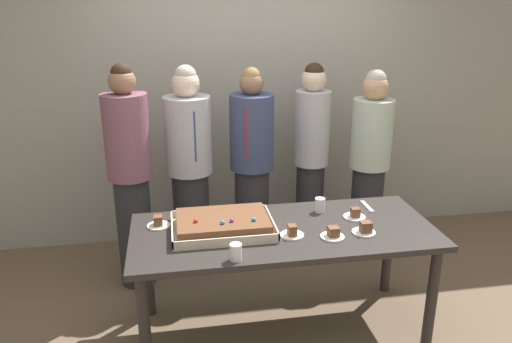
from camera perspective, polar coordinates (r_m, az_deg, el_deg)
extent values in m
plane|color=brown|center=(3.64, 2.96, -17.29)|extent=(12.00, 12.00, 0.00)
cube|color=#9E998E|center=(4.54, -1.24, 10.84)|extent=(8.00, 0.12, 3.00)
cube|color=#2D2826|center=(3.25, 3.18, -6.87)|extent=(1.95, 0.83, 0.04)
cylinder|color=#2D2826|center=(3.10, -12.54, -16.94)|extent=(0.07, 0.07, 0.71)
cylinder|color=#2D2826|center=(3.47, 19.32, -13.36)|extent=(0.07, 0.07, 0.71)
cylinder|color=#2D2826|center=(3.66, -12.18, -10.82)|extent=(0.07, 0.07, 0.71)
cylinder|color=#2D2826|center=(3.98, 14.75, -8.46)|extent=(0.07, 0.07, 0.71)
cube|color=beige|center=(3.23, -3.80, -6.61)|extent=(0.64, 0.46, 0.01)
cube|color=beige|center=(3.01, -3.33, -7.94)|extent=(0.64, 0.01, 0.05)
cube|color=beige|center=(3.42, -4.23, -4.50)|extent=(0.64, 0.01, 0.05)
cube|color=beige|center=(3.20, -9.50, -6.46)|extent=(0.01, 0.46, 0.05)
cube|color=beige|center=(3.26, 1.77, -5.71)|extent=(0.01, 0.46, 0.05)
cube|color=brown|center=(3.21, -3.82, -5.86)|extent=(0.57, 0.39, 0.08)
sphere|color=#2D84E0|center=(3.09, -3.82, -5.80)|extent=(0.03, 0.03, 0.03)
sphere|color=purple|center=(3.12, -2.76, -5.57)|extent=(0.03, 0.03, 0.03)
sphere|color=red|center=(3.13, -6.85, -5.60)|extent=(0.03, 0.03, 0.03)
sphere|color=#2D84E0|center=(3.13, -0.24, -5.47)|extent=(0.03, 0.03, 0.03)
cylinder|color=white|center=(3.26, 12.12, -6.76)|extent=(0.15, 0.15, 0.01)
cube|color=brown|center=(3.24, 12.35, -6.16)|extent=(0.07, 0.06, 0.07)
cylinder|color=white|center=(3.16, 4.11, -7.20)|extent=(0.15, 0.15, 0.01)
cube|color=brown|center=(3.14, 4.12, -6.66)|extent=(0.05, 0.06, 0.07)
cylinder|color=white|center=(3.34, -11.00, -6.05)|extent=(0.15, 0.15, 0.01)
cube|color=brown|center=(3.33, -11.05, -5.46)|extent=(0.06, 0.07, 0.06)
cylinder|color=white|center=(3.17, 8.66, -7.33)|extent=(0.15, 0.15, 0.01)
cube|color=brown|center=(3.16, 8.78, -6.74)|extent=(0.07, 0.06, 0.06)
cylinder|color=white|center=(3.46, 11.10, -5.08)|extent=(0.15, 0.15, 0.01)
cube|color=brown|center=(3.45, 11.21, -4.58)|extent=(0.06, 0.05, 0.06)
cylinder|color=white|center=(3.50, 7.26, -3.80)|extent=(0.07, 0.07, 0.10)
cylinder|color=white|center=(2.87, -2.31, -9.13)|extent=(0.07, 0.07, 0.10)
cube|color=silver|center=(3.65, 12.49, -3.88)|extent=(0.03, 0.20, 0.01)
cylinder|color=#28282D|center=(4.17, -7.27, -5.58)|extent=(0.29, 0.29, 0.85)
cylinder|color=#B2B2B7|center=(3.92, -7.71, 4.10)|extent=(0.36, 0.36, 0.60)
cube|color=navy|center=(3.75, -7.15, 3.91)|extent=(0.04, 0.02, 0.39)
sphere|color=beige|center=(3.84, -7.98, 9.84)|extent=(0.21, 0.21, 0.21)
sphere|color=#B2A899|center=(3.83, -8.02, 10.70)|extent=(0.17, 0.17, 0.17)
cylinder|color=#28282D|center=(4.50, 6.05, -3.95)|extent=(0.24, 0.24, 0.80)
cylinder|color=#B2B2B7|center=(4.27, 6.38, 4.91)|extent=(0.30, 0.30, 0.63)
sphere|color=beige|center=(4.19, 6.59, 10.33)|extent=(0.21, 0.21, 0.21)
sphere|color=black|center=(4.18, 6.62, 11.10)|extent=(0.16, 0.16, 0.16)
cylinder|color=#28282D|center=(4.24, -0.47, -5.00)|extent=(0.28, 0.28, 0.85)
cylinder|color=#384266|center=(4.00, -0.49, 4.51)|extent=(0.35, 0.35, 0.60)
cube|color=maroon|center=(3.83, -0.97, 4.32)|extent=(0.04, 0.02, 0.39)
sphere|color=#8C664C|center=(3.92, -0.51, 9.99)|extent=(0.19, 0.19, 0.19)
sphere|color=olive|center=(3.91, -0.51, 10.75)|extent=(0.15, 0.15, 0.15)
cylinder|color=#28282D|center=(4.03, -13.57, -6.59)|extent=(0.26, 0.26, 0.89)
cylinder|color=#7A4C5B|center=(3.77, -14.46, 3.85)|extent=(0.33, 0.33, 0.63)
sphere|color=#8C664C|center=(3.69, -14.98, 9.86)|extent=(0.19, 0.19, 0.19)
sphere|color=black|center=(3.68, -15.05, 10.68)|extent=(0.15, 0.15, 0.15)
cylinder|color=#28282D|center=(4.50, 12.36, -4.31)|extent=(0.27, 0.27, 0.80)
cylinder|color=#B7C6B2|center=(4.28, 13.02, 4.19)|extent=(0.34, 0.34, 0.58)
sphere|color=tan|center=(4.20, 13.41, 9.30)|extent=(0.22, 0.22, 0.22)
sphere|color=#B2A899|center=(4.19, 13.48, 10.11)|extent=(0.17, 0.17, 0.17)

